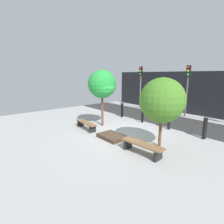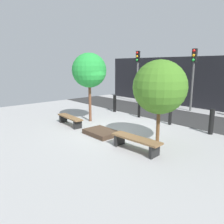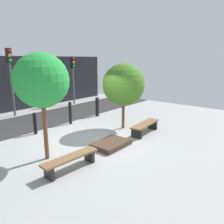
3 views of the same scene
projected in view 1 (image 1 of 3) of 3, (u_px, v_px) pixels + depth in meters
The scene contains 14 objects.
ground_plane at pixel (125, 134), 9.18m from camera, with size 18.00×18.00×0.00m, color #A1A1A1.
road_strip at pixel (171, 121), 11.87m from camera, with size 18.00×3.12×0.01m, color #2D2D2D.
building_facade at pixel (195, 93), 13.54m from camera, with size 16.20×0.50×3.32m, color black.
bench_left at pixel (86, 124), 9.97m from camera, with size 1.82×0.50×0.42m.
bench_right at pixel (142, 146), 6.85m from camera, with size 1.85×0.57×0.45m.
planter_bed at pixel (112, 137), 8.58m from camera, with size 1.35×0.95×0.18m, color #453325.
tree_behind_left_bench at pixel (102, 84), 10.24m from camera, with size 1.66×1.66×3.36m.
tree_behind_right_bench at pixel (162, 100), 7.23m from camera, with size 1.89×1.89×2.98m.
bollard_far_left at pixel (122, 110), 12.83m from camera, with size 0.19×0.19×1.01m, color black.
bollard_left at pixel (143, 115), 11.37m from camera, with size 0.14×0.14×0.92m, color black.
bollard_center at pixel (169, 120), 9.89m from camera, with size 0.15×0.15×1.09m, color black.
bollard_right at pixel (205, 128), 8.44m from camera, with size 0.19×0.19×1.05m, color black.
traffic_light_west at pixel (140, 80), 15.80m from camera, with size 0.28×0.27×3.77m.
traffic_light_mid_west at pixel (188, 82), 12.49m from camera, with size 0.28×0.27×3.71m.
Camera 1 is at (6.24, -6.14, 3.08)m, focal length 28.00 mm.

